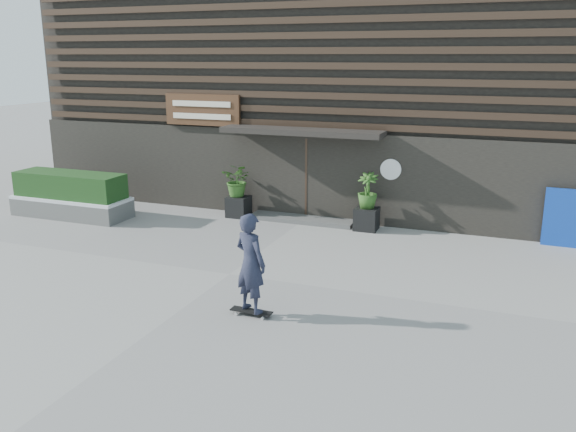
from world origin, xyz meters
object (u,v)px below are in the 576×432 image
at_px(planter_pot_right, 367,219).
at_px(planter_pot_left, 239,206).
at_px(skateboarder, 251,263).
at_px(raised_bed, 72,208).

bearing_deg(planter_pot_right, planter_pot_left, 180.00).
height_order(planter_pot_right, skateboarder, skateboarder).
bearing_deg(skateboarder, planter_pot_right, 84.61).
xyz_separation_m(planter_pot_right, skateboarder, (-0.58, -6.16, 0.69)).
distance_m(planter_pot_left, raised_bed, 4.87).
bearing_deg(skateboarder, planter_pot_left, 117.59).
relative_size(planter_pot_right, skateboarder, 0.32).
height_order(planter_pot_right, raised_bed, planter_pot_right).
xyz_separation_m(planter_pot_left, raised_bed, (-4.56, -1.70, -0.05)).
distance_m(planter_pot_left, planter_pot_right, 3.80).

